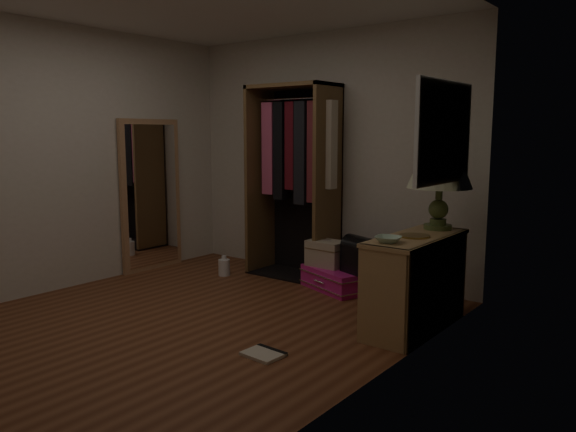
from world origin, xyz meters
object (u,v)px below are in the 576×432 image
object	(u,v)px
open_wardrobe	(296,165)
floor_mirror	(151,195)
table_lamp	(440,170)
white_jug	(224,267)
console_bookshelf	(417,280)
black_bag	(359,254)
train_case	(327,253)
pink_suitcase	(340,278)

from	to	relation	value
open_wardrobe	floor_mirror	xyz separation A→B (m)	(-1.48, -0.77, -0.36)
open_wardrobe	table_lamp	distance (m)	1.80
white_jug	table_lamp	bearing A→B (deg)	3.09
floor_mirror	console_bookshelf	bearing A→B (deg)	0.75
black_bag	train_case	bearing A→B (deg)	-167.35
floor_mirror	table_lamp	distance (m)	3.29
open_wardrobe	train_case	size ratio (longest dim) A/B	5.21
table_lamp	pink_suitcase	bearing A→B (deg)	169.50
open_wardrobe	black_bag	xyz separation A→B (m)	(0.94, -0.24, -0.81)
console_bookshelf	black_bag	size ratio (longest dim) A/B	2.92
console_bookshelf	white_jug	xyz separation A→B (m)	(-2.37, 0.23, -0.30)
table_lamp	floor_mirror	bearing A→B (deg)	-172.99
console_bookshelf	train_case	bearing A→B (deg)	156.31
black_bag	pink_suitcase	bearing A→B (deg)	-175.09
pink_suitcase	train_case	bearing A→B (deg)	-153.60
console_bookshelf	floor_mirror	xyz separation A→B (m)	(-3.24, -0.04, 0.46)
open_wardrobe	table_lamp	size ratio (longest dim) A/B	3.06
black_bag	white_jug	distance (m)	1.60
black_bag	white_jug	xyz separation A→B (m)	(-1.55, -0.26, -0.31)
open_wardrobe	pink_suitcase	world-z (taller)	open_wardrobe
console_bookshelf	black_bag	bearing A→B (deg)	149.23
open_wardrobe	table_lamp	world-z (taller)	open_wardrobe
open_wardrobe	pink_suitcase	bearing A→B (deg)	-13.85
table_lamp	white_jug	world-z (taller)	table_lamp
open_wardrobe	train_case	world-z (taller)	open_wardrobe
open_wardrobe	table_lamp	bearing A→B (deg)	-11.80
open_wardrobe	black_bag	world-z (taller)	open_wardrobe
pink_suitcase	table_lamp	size ratio (longest dim) A/B	1.26
open_wardrobe	black_bag	distance (m)	1.26
console_bookshelf	white_jug	size ratio (longest dim) A/B	5.10
console_bookshelf	floor_mirror	world-z (taller)	floor_mirror
open_wardrobe	white_jug	size ratio (longest dim) A/B	9.34
open_wardrobe	white_jug	distance (m)	1.36
open_wardrobe	white_jug	bearing A→B (deg)	-140.94
open_wardrobe	pink_suitcase	xyz separation A→B (m)	(0.68, -0.17, -1.10)
pink_suitcase	black_bag	size ratio (longest dim) A/B	2.20
console_bookshelf	train_case	xyz separation A→B (m)	(-1.23, 0.54, -0.04)
train_case	table_lamp	world-z (taller)	table_lamp
open_wardrobe	floor_mirror	bearing A→B (deg)	-152.58
console_bookshelf	white_jug	bearing A→B (deg)	174.50
pink_suitcase	white_jug	size ratio (longest dim) A/B	3.84
open_wardrobe	white_jug	world-z (taller)	open_wardrobe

